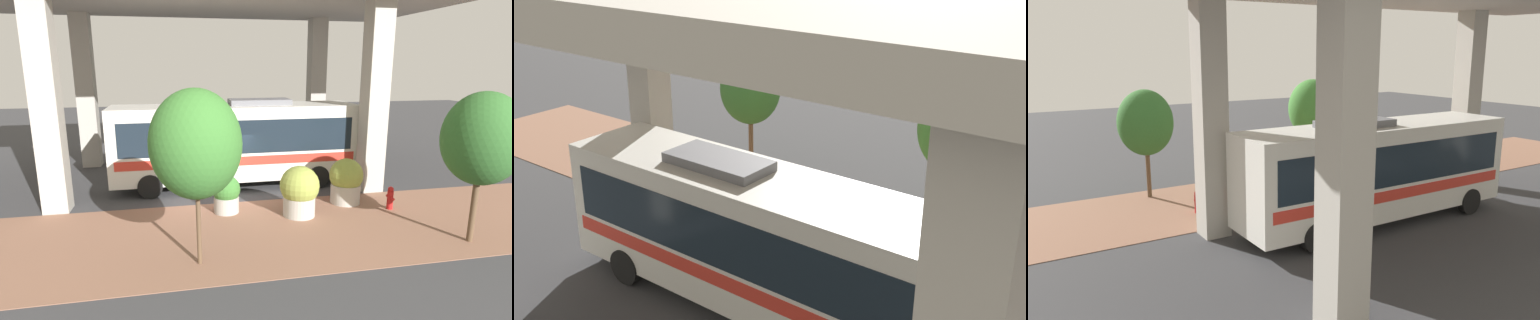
# 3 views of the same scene
# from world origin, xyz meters

# --- Properties ---
(ground_plane) EXTENTS (80.00, 80.00, 0.00)m
(ground_plane) POSITION_xyz_m (0.00, 0.00, 0.00)
(ground_plane) COLOR #38383A
(ground_plane) RESTS_ON ground
(sidewalk_strip) EXTENTS (6.00, 40.00, 0.02)m
(sidewalk_strip) POSITION_xyz_m (-3.00, 0.00, 0.01)
(sidewalk_strip) COLOR #845B47
(sidewalk_strip) RESTS_ON ground
(overpass) EXTENTS (9.40, 20.58, 8.44)m
(overpass) POSITION_xyz_m (4.00, 0.00, 7.38)
(overpass) COLOR #ADA89E
(overpass) RESTS_ON ground
(bus) EXTENTS (2.64, 10.64, 3.85)m
(bus) POSITION_xyz_m (2.43, -0.76, 2.08)
(bus) COLOR silver
(bus) RESTS_ON ground
(fire_hydrant) EXTENTS (0.47, 0.23, 0.90)m
(fire_hydrant) POSITION_xyz_m (-1.92, -5.91, 0.45)
(fire_hydrant) COLOR #B21919
(fire_hydrant) RESTS_ON ground
(planter_front) EXTENTS (1.03, 1.03, 1.42)m
(planter_front) POSITION_xyz_m (-0.99, 0.15, 0.71)
(planter_front) COLOR #ADA89E
(planter_front) RESTS_ON ground
(planter_middle) EXTENTS (1.42, 1.42, 1.85)m
(planter_middle) POSITION_xyz_m (-1.85, -2.36, 0.94)
(planter_middle) COLOR #ADA89E
(planter_middle) RESTS_ON ground
(planter_back) EXTENTS (1.31, 1.31, 1.79)m
(planter_back) POSITION_xyz_m (-0.90, -4.56, 0.90)
(planter_back) COLOR #ADA89E
(planter_back) RESTS_ON ground
(street_tree_near) EXTENTS (2.38, 2.38, 4.78)m
(street_tree_near) POSITION_xyz_m (-4.74, 1.39, 3.34)
(street_tree_near) COLOR brown
(street_tree_near) RESTS_ON ground
(street_tree_far) EXTENTS (2.29, 2.29, 4.60)m
(street_tree_far) POSITION_xyz_m (-5.00, -6.85, 3.21)
(street_tree_far) COLOR brown
(street_tree_far) RESTS_ON ground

